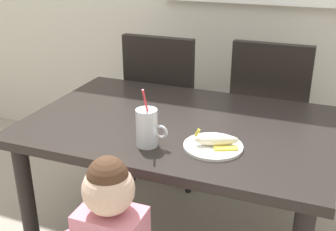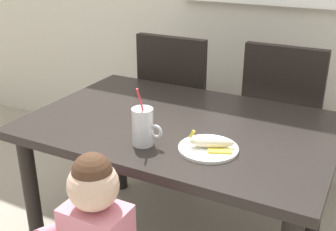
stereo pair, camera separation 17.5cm
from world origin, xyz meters
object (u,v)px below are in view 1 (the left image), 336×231
Objects in this scene: milk_cup at (147,130)px; peeled_banana at (217,141)px; dining_table at (178,141)px; dining_chair_right at (270,111)px; dining_chair_left at (166,101)px; snack_plate at (213,146)px.

peeled_banana is at bearing 16.63° from milk_cup.
dining_chair_right is (0.31, 0.70, -0.07)m from dining_table.
peeled_banana is at bearing 84.68° from dining_chair_right.
dining_chair_left and dining_chair_right have the same top height.
dining_table is 0.31m from milk_cup.
milk_cup is (-0.03, -0.26, 0.16)m from dining_table.
dining_table is 0.30m from snack_plate.
milk_cup is (0.28, -0.89, 0.24)m from dining_chair_left.
dining_chair_right reaches higher than dining_table.
dining_chair_left reaches higher than snack_plate.
dining_table is 1.38× the size of dining_chair_right.
dining_chair_left is (-0.31, 0.63, -0.07)m from dining_table.
snack_plate is at bearing 16.60° from milk_cup.
dining_chair_left is at bearing 116.21° from dining_table.
milk_cup is at bearing -96.84° from dining_table.
dining_chair_right is at bearing 84.68° from peeled_banana.
dining_table is at bearing 137.94° from snack_plate.
dining_chair_right is 4.17× the size of snack_plate.
milk_cup reaches higher than dining_table.
dining_chair_left is 0.62m from dining_chair_right.
snack_plate is at bearing -42.06° from dining_table.
dining_chair_right is at bearing 70.50° from milk_cup.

